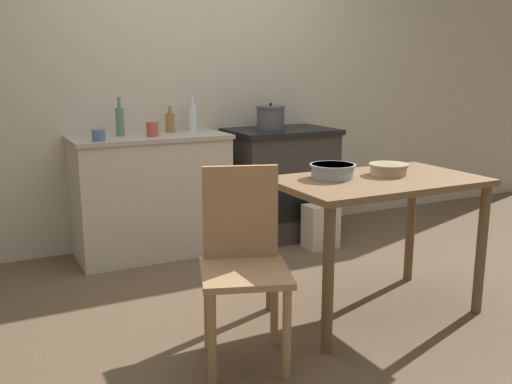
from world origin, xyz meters
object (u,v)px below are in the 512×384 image
(bottle_far_left, at_px, (120,121))
(cup_center_left, at_px, (152,129))
(work_table, at_px, (378,199))
(mixing_bowl_large, at_px, (389,168))
(cup_center, at_px, (99,135))
(stove, at_px, (280,183))
(flour_sack, at_px, (321,226))
(chair, at_px, (243,259))
(mixing_bowl_small, at_px, (333,170))
(bottle_left, at_px, (170,122))
(bottle_mid_left, at_px, (193,117))
(stock_pot, at_px, (271,117))

(bottle_far_left, relative_size, cup_center_left, 2.68)
(work_table, distance_m, mixing_bowl_large, 0.20)
(mixing_bowl_large, height_order, cup_center, cup_center)
(mixing_bowl_large, distance_m, bottle_far_left, 1.92)
(work_table, bearing_deg, stove, 80.46)
(flour_sack, relative_size, bottle_far_left, 1.25)
(chair, bearing_deg, mixing_bowl_large, 29.49)
(bottle_far_left, bearing_deg, mixing_bowl_small, -62.30)
(mixing_bowl_large, relative_size, bottle_left, 1.14)
(bottle_left, height_order, bottle_mid_left, bottle_mid_left)
(bottle_left, bearing_deg, stock_pot, -8.79)
(mixing_bowl_large, distance_m, bottle_left, 1.79)
(mixing_bowl_small, xyz_separation_m, bottle_far_left, (-0.78, 1.49, 0.17))
(chair, relative_size, bottle_left, 4.67)
(work_table, xyz_separation_m, stock_pot, (0.17, 1.56, 0.32))
(bottle_far_left, bearing_deg, flour_sack, -19.64)
(work_table, distance_m, bottle_left, 1.81)
(stove, xyz_separation_m, stock_pot, (-0.09, 0.01, 0.53))
(bottle_far_left, distance_m, bottle_mid_left, 0.59)
(flour_sack, relative_size, cup_center, 3.91)
(flour_sack, relative_size, stock_pot, 1.46)
(stove, xyz_separation_m, bottle_left, (-0.88, 0.13, 0.52))
(mixing_bowl_small, bearing_deg, bottle_mid_left, 97.29)
(mixing_bowl_small, bearing_deg, stove, 71.33)
(work_table, relative_size, cup_center, 12.87)
(mixing_bowl_large, distance_m, mixing_bowl_small, 0.34)
(bottle_mid_left, bearing_deg, cup_center, -159.15)
(bottle_far_left, height_order, cup_center_left, bottle_far_left)
(mixing_bowl_large, relative_size, bottle_far_left, 0.82)
(flour_sack, xyz_separation_m, bottle_mid_left, (-0.80, 0.59, 0.82))
(stock_pot, relative_size, cup_center_left, 2.29)
(mixing_bowl_large, bearing_deg, work_table, -154.79)
(stock_pot, distance_m, bottle_far_left, 1.18)
(flour_sack, distance_m, cup_center_left, 1.46)
(bottle_mid_left, bearing_deg, flour_sack, -36.18)
(chair, relative_size, bottle_mid_left, 3.38)
(chair, height_order, cup_center_left, cup_center_left)
(cup_center_left, bearing_deg, cup_center, -169.42)
(stove, height_order, cup_center, cup_center)
(stock_pot, xyz_separation_m, cup_center_left, (-0.98, -0.08, -0.04))
(stock_pot, bearing_deg, work_table, -96.29)
(flour_sack, bearing_deg, stove, 104.77)
(chair, height_order, bottle_mid_left, bottle_mid_left)
(mixing_bowl_small, relative_size, cup_center_left, 2.46)
(bottle_mid_left, relative_size, cup_center_left, 2.65)
(bottle_left, xyz_separation_m, bottle_mid_left, (0.19, 0.02, 0.03))
(chair, height_order, flour_sack, chair)
(chair, bearing_deg, cup_center, 121.01)
(stock_pot, distance_m, mixing_bowl_large, 1.51)
(mixing_bowl_large, relative_size, mixing_bowl_small, 0.89)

